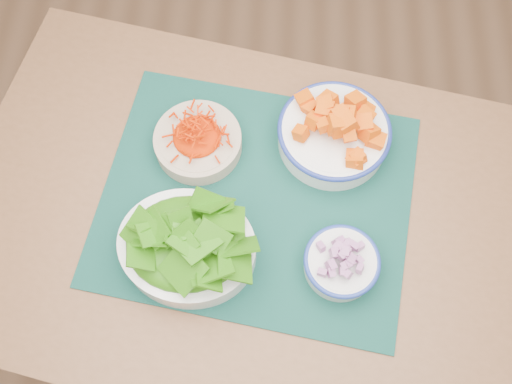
% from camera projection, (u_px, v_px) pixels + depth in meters
% --- Properties ---
extents(ground, '(4.00, 4.00, 0.00)m').
position_uv_depth(ground, '(299.00, 373.00, 1.69)').
color(ground, '#956848').
rests_on(ground, ground).
extents(table, '(1.27, 0.97, 0.75)m').
position_uv_depth(table, '(250.00, 235.00, 1.19)').
color(table, brown).
rests_on(table, ground).
extents(placemat, '(0.66, 0.57, 0.00)m').
position_uv_depth(placemat, '(256.00, 199.00, 1.10)').
color(placemat, black).
rests_on(placemat, table).
extents(carrot_bowl, '(0.19, 0.19, 0.06)m').
position_uv_depth(carrot_bowl, '(198.00, 140.00, 1.12)').
color(carrot_bowl, '#C7AE94').
rests_on(carrot_bowl, placemat).
extents(squash_bowl, '(0.27, 0.27, 0.11)m').
position_uv_depth(squash_bowl, '(335.00, 130.00, 1.10)').
color(squash_bowl, white).
rests_on(squash_bowl, placemat).
extents(lettuce_bowl, '(0.28, 0.25, 0.11)m').
position_uv_depth(lettuce_bowl, '(186.00, 244.00, 1.01)').
color(lettuce_bowl, white).
rests_on(lettuce_bowl, placemat).
extents(onion_bowl, '(0.15, 0.15, 0.07)m').
position_uv_depth(onion_bowl, '(342.00, 262.00, 1.01)').
color(onion_bowl, white).
rests_on(onion_bowl, placemat).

